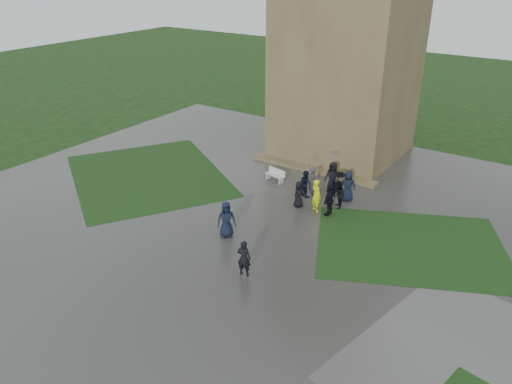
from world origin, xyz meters
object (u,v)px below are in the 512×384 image
Objects in this scene: bench at (275,175)px; pedestrian_mid at (226,219)px; pedestrian_near at (244,258)px; tower at (351,22)px.

pedestrian_mid reaches higher than bench.
pedestrian_near is (4.30, -9.49, 0.46)m from bench.
tower reaches higher than pedestrian_near.
bench is 10.43m from pedestrian_near.
bench is 0.75× the size of pedestrian_mid.
pedestrian_mid is 3.53m from pedestrian_near.
bench is 7.41m from pedestrian_mid.
pedestrian_near is at bearing -54.67° from bench.
pedestrian_mid is 1.10× the size of pedestrian_near.
tower is at bearing 91.58° from bench.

